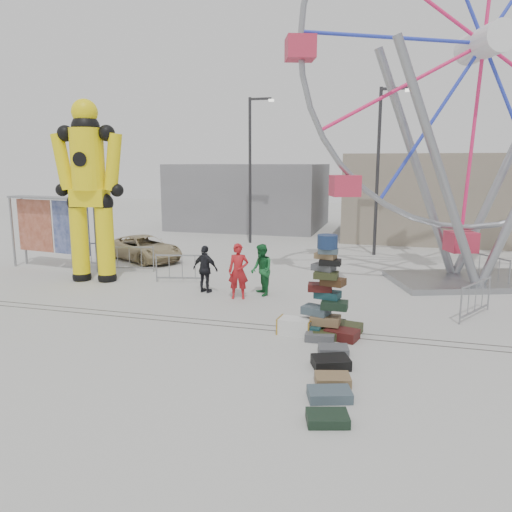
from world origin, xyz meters
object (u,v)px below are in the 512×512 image
(lamp_post_right, at_px, (380,163))
(barricade_wheel_back, at_px, (489,269))
(steamer_trunk, at_px, (295,326))
(pedestrian_green, at_px, (262,270))
(ferris_wheel, at_px, (481,77))
(lamp_post_left, at_px, (252,163))
(barricade_dummy_b, at_px, (129,259))
(pedestrian_red, at_px, (238,271))
(crash_test_dummy, at_px, (89,185))
(pedestrian_black, at_px, (205,269))
(barricade_dummy_c, at_px, (182,268))
(banner_scaffold, at_px, (52,215))
(parked_suv, at_px, (144,248))
(barricade_dummy_a, at_px, (91,254))
(barricade_wheel_front, at_px, (476,299))
(suitcase_tower, at_px, (326,307))

(lamp_post_right, xyz_separation_m, barricade_wheel_back, (4.34, -4.95, -3.93))
(steamer_trunk, xyz_separation_m, pedestrian_green, (-1.90, 3.61, 0.68))
(ferris_wheel, bearing_deg, lamp_post_left, 125.89)
(barricade_wheel_back, bearing_deg, barricade_dummy_b, -116.12)
(pedestrian_red, bearing_deg, crash_test_dummy, 158.59)
(barricade_dummy_b, bearing_deg, pedestrian_black, -43.98)
(barricade_dummy_c, bearing_deg, pedestrian_red, -42.12)
(banner_scaffold, bearing_deg, pedestrian_black, -5.86)
(barricade_dummy_c, relative_size, parked_suv, 0.48)
(barricade_dummy_b, distance_m, parked_suv, 2.49)
(barricade_dummy_a, bearing_deg, barricade_dummy_b, -11.01)
(pedestrian_red, height_order, pedestrian_black, pedestrian_red)
(barricade_dummy_a, height_order, pedestrian_red, pedestrian_red)
(barricade_dummy_c, distance_m, pedestrian_black, 1.84)
(steamer_trunk, height_order, parked_suv, parked_suv)
(pedestrian_black, bearing_deg, crash_test_dummy, 5.03)
(lamp_post_right, xyz_separation_m, barricade_wheel_front, (3.25, -9.58, -3.93))
(lamp_post_right, height_order, ferris_wheel, ferris_wheel)
(ferris_wheel, height_order, parked_suv, ferris_wheel)
(banner_scaffold, bearing_deg, barricade_dummy_a, 42.47)
(pedestrian_black, bearing_deg, barricade_dummy_a, -12.05)
(ferris_wheel, relative_size, barricade_wheel_back, 7.60)
(barricade_dummy_b, xyz_separation_m, barricade_dummy_c, (2.89, -1.13, 0.00))
(lamp_post_right, xyz_separation_m, parked_suv, (-10.39, -4.36, -3.90))
(crash_test_dummy, bearing_deg, barricade_dummy_a, 117.85)
(lamp_post_right, height_order, parked_suv, lamp_post_right)
(lamp_post_left, distance_m, pedestrian_red, 12.37)
(lamp_post_right, height_order, barricade_dummy_c, lamp_post_right)
(pedestrian_red, distance_m, pedestrian_black, 1.43)
(crash_test_dummy, bearing_deg, lamp_post_right, 31.43)
(suitcase_tower, relative_size, ferris_wheel, 0.18)
(suitcase_tower, distance_m, barricade_wheel_front, 4.88)
(ferris_wheel, bearing_deg, pedestrian_black, -176.41)
(barricade_wheel_front, bearing_deg, banner_scaffold, 111.64)
(lamp_post_right, height_order, banner_scaffold, lamp_post_right)
(lamp_post_right, distance_m, parked_suv, 11.92)
(crash_test_dummy, relative_size, barricade_dummy_c, 3.51)
(banner_scaffold, height_order, barricade_dummy_a, banner_scaffold)
(crash_test_dummy, xyz_separation_m, banner_scaffold, (-2.86, 1.42, -1.37))
(barricade_wheel_back, bearing_deg, pedestrian_black, -100.75)
(lamp_post_left, distance_m, banner_scaffold, 11.23)
(steamer_trunk, bearing_deg, barricade_wheel_back, 57.05)
(suitcase_tower, xyz_separation_m, pedestrian_black, (-4.67, 3.21, 0.09))
(steamer_trunk, bearing_deg, pedestrian_red, 135.60)
(ferris_wheel, bearing_deg, lamp_post_right, 104.32)
(lamp_post_right, bearing_deg, banner_scaffold, -151.54)
(lamp_post_left, distance_m, suitcase_tower, 15.99)
(suitcase_tower, relative_size, barricade_wheel_back, 1.34)
(crash_test_dummy, height_order, barricade_wheel_front, crash_test_dummy)
(steamer_trunk, distance_m, barricade_wheel_back, 9.60)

